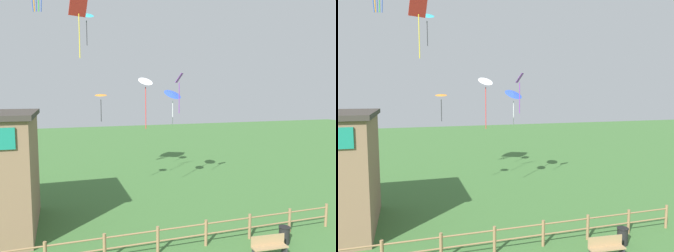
# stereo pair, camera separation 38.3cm
# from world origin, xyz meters

# --- Properties ---
(wooden_fence) EXTENTS (15.86, 0.14, 1.19)m
(wooden_fence) POSITION_xyz_m (-0.00, 6.72, 0.67)
(wooden_fence) COLOR olive
(wooden_fence) RESTS_ON ground_plane
(park_bench_near_fence) EXTENTS (1.57, 0.53, 0.88)m
(park_bench_near_fence) POSITION_xyz_m (3.22, 5.01, 0.47)
(park_bench_near_fence) COLOR #9E7F56
(park_bench_near_fence) RESTS_ON ground_plane
(trash_bin) EXTENTS (0.52, 0.52, 0.78)m
(trash_bin) POSITION_xyz_m (4.61, 5.81, 0.39)
(trash_bin) COLOR black
(trash_bin) RESTS_ON ground_plane
(kite_red_diamond) EXTENTS (1.11, 0.84, 3.57)m
(kite_red_diamond) POSITION_xyz_m (-3.75, 12.78, 11.33)
(kite_red_diamond) COLOR red
(kite_purple_streamer) EXTENTS (0.69, 0.72, 2.71)m
(kite_purple_streamer) POSITION_xyz_m (2.83, 14.83, 7.31)
(kite_purple_streamer) COLOR purple
(kite_white_delta) EXTENTS (1.14, 1.07, 3.32)m
(kite_white_delta) POSITION_xyz_m (0.29, 14.08, 7.40)
(kite_white_delta) COLOR white
(kite_cyan_delta) EXTENTS (0.98, 0.92, 2.12)m
(kite_cyan_delta) POSITION_xyz_m (-3.15, 15.26, 11.56)
(kite_cyan_delta) COLOR #2DB2C6
(kite_orange_delta) EXTENTS (0.85, 0.85, 1.79)m
(kite_orange_delta) POSITION_xyz_m (-2.41, 15.00, 6.59)
(kite_orange_delta) COLOR orange
(kite_blue_delta) EXTENTS (1.68, 1.61, 2.66)m
(kite_blue_delta) POSITION_xyz_m (3.04, 16.78, 6.70)
(kite_blue_delta) COLOR blue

